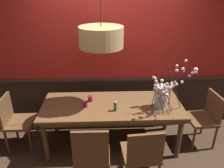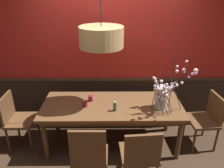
{
  "view_description": "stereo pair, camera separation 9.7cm",
  "coord_description": "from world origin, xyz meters",
  "px_view_note": "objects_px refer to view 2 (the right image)",
  "views": [
    {
      "loc": [
        -0.12,
        -2.91,
        2.43
      ],
      "look_at": [
        0.0,
        0.0,
        1.09
      ],
      "focal_mm": 35.0,
      "sensor_mm": 36.0,
      "label": 1
    },
    {
      "loc": [
        -0.02,
        -2.91,
        2.43
      ],
      "look_at": [
        0.0,
        0.0,
        1.09
      ],
      "focal_mm": 35.0,
      "sensor_mm": 36.0,
      "label": 2
    }
  ],
  "objects_px": {
    "vase_with_blossoms": "(163,96)",
    "condiment_bottle": "(115,106)",
    "chair_head_west_end": "(16,117)",
    "chair_near_side_right": "(140,154)",
    "pendant_lamp": "(101,37)",
    "candle_holder_nearer_center": "(91,98)",
    "candle_holder_nearer_edge": "(85,104)",
    "chair_far_side_left": "(94,93)",
    "chair_head_east_end": "(207,117)",
    "chair_near_side_left": "(89,155)",
    "dining_table": "(112,109)"
  },
  "relations": [
    {
      "from": "chair_near_side_left",
      "to": "candle_holder_nearer_edge",
      "type": "distance_m",
      "value": 0.87
    },
    {
      "from": "chair_near_side_right",
      "to": "candle_holder_nearer_edge",
      "type": "distance_m",
      "value": 1.11
    },
    {
      "from": "candle_holder_nearer_edge",
      "to": "vase_with_blossoms",
      "type": "bearing_deg",
      "value": -3.43
    },
    {
      "from": "chair_near_side_left",
      "to": "vase_with_blossoms",
      "type": "relative_size",
      "value": 1.21
    },
    {
      "from": "candle_holder_nearer_edge",
      "to": "chair_near_side_left",
      "type": "bearing_deg",
      "value": -81.31
    },
    {
      "from": "vase_with_blossoms",
      "to": "chair_near_side_left",
      "type": "bearing_deg",
      "value": -143.26
    },
    {
      "from": "chair_head_east_end",
      "to": "chair_near_side_left",
      "type": "bearing_deg",
      "value": -153.92
    },
    {
      "from": "vase_with_blossoms",
      "to": "candle_holder_nearer_edge",
      "type": "height_order",
      "value": "vase_with_blossoms"
    },
    {
      "from": "chair_head_west_end",
      "to": "condiment_bottle",
      "type": "relative_size",
      "value": 5.95
    },
    {
      "from": "chair_far_side_left",
      "to": "chair_near_side_right",
      "type": "xyz_separation_m",
      "value": [
        0.68,
        -1.7,
        0.0
      ]
    },
    {
      "from": "candle_holder_nearer_edge",
      "to": "condiment_bottle",
      "type": "xyz_separation_m",
      "value": [
        0.45,
        -0.12,
        0.03
      ]
    },
    {
      "from": "condiment_bottle",
      "to": "chair_head_west_end",
      "type": "bearing_deg",
      "value": 173.16
    },
    {
      "from": "chair_near_side_right",
      "to": "candle_holder_nearer_edge",
      "type": "height_order",
      "value": "chair_near_side_right"
    },
    {
      "from": "chair_far_side_left",
      "to": "pendant_lamp",
      "type": "distance_m",
      "value": 1.5
    },
    {
      "from": "chair_near_side_right",
      "to": "candle_holder_nearer_center",
      "type": "height_order",
      "value": "chair_near_side_right"
    },
    {
      "from": "candle_holder_nearer_center",
      "to": "pendant_lamp",
      "type": "xyz_separation_m",
      "value": [
        0.19,
        -0.05,
        0.98
      ]
    },
    {
      "from": "chair_near_side_right",
      "to": "chair_head_east_end",
      "type": "bearing_deg",
      "value": 35.14
    },
    {
      "from": "chair_far_side_left",
      "to": "condiment_bottle",
      "type": "bearing_deg",
      "value": -70.1
    },
    {
      "from": "chair_far_side_left",
      "to": "chair_head_east_end",
      "type": "bearing_deg",
      "value": -25.5
    },
    {
      "from": "chair_near_side_left",
      "to": "condiment_bottle",
      "type": "height_order",
      "value": "chair_near_side_left"
    },
    {
      "from": "chair_far_side_left",
      "to": "pendant_lamp",
      "type": "xyz_separation_m",
      "value": [
        0.19,
        -0.8,
        1.26
      ]
    },
    {
      "from": "dining_table",
      "to": "chair_head_east_end",
      "type": "height_order",
      "value": "chair_head_east_end"
    },
    {
      "from": "chair_head_east_end",
      "to": "vase_with_blossoms",
      "type": "bearing_deg",
      "value": -171.58
    },
    {
      "from": "vase_with_blossoms",
      "to": "candle_holder_nearer_edge",
      "type": "bearing_deg",
      "value": 176.57
    },
    {
      "from": "chair_near_side_left",
      "to": "chair_near_side_right",
      "type": "relative_size",
      "value": 1.09
    },
    {
      "from": "chair_head_west_end",
      "to": "chair_near_side_right",
      "type": "relative_size",
      "value": 0.99
    },
    {
      "from": "candle_holder_nearer_center",
      "to": "chair_head_west_end",
      "type": "bearing_deg",
      "value": -174.64
    },
    {
      "from": "chair_far_side_left",
      "to": "vase_with_blossoms",
      "type": "height_order",
      "value": "vase_with_blossoms"
    },
    {
      "from": "candle_holder_nearer_center",
      "to": "candle_holder_nearer_edge",
      "type": "bearing_deg",
      "value": -111.74
    },
    {
      "from": "dining_table",
      "to": "chair_far_side_left",
      "type": "relative_size",
      "value": 2.38
    },
    {
      "from": "chair_head_west_end",
      "to": "candle_holder_nearer_center",
      "type": "relative_size",
      "value": 9.9
    },
    {
      "from": "dining_table",
      "to": "candle_holder_nearer_center",
      "type": "height_order",
      "value": "candle_holder_nearer_center"
    },
    {
      "from": "chair_near_side_right",
      "to": "dining_table",
      "type": "bearing_deg",
      "value": 112.3
    },
    {
      "from": "vase_with_blossoms",
      "to": "pendant_lamp",
      "type": "xyz_separation_m",
      "value": [
        -0.88,
        0.19,
        0.81
      ]
    },
    {
      "from": "chair_near_side_right",
      "to": "pendant_lamp",
      "type": "relative_size",
      "value": 0.82
    },
    {
      "from": "dining_table",
      "to": "candle_holder_nearer_edge",
      "type": "relative_size",
      "value": 26.28
    },
    {
      "from": "vase_with_blossoms",
      "to": "candle_holder_nearer_edge",
      "type": "relative_size",
      "value": 10.02
    },
    {
      "from": "pendant_lamp",
      "to": "chair_head_west_end",
      "type": "bearing_deg",
      "value": -177.59
    },
    {
      "from": "chair_head_west_end",
      "to": "chair_near_side_left",
      "type": "xyz_separation_m",
      "value": [
        1.24,
        -0.89,
        0.04
      ]
    },
    {
      "from": "chair_far_side_left",
      "to": "chair_near_side_left",
      "type": "bearing_deg",
      "value": -88.09
    },
    {
      "from": "candle_holder_nearer_center",
      "to": "pendant_lamp",
      "type": "distance_m",
      "value": 1.0
    },
    {
      "from": "vase_with_blossoms",
      "to": "condiment_bottle",
      "type": "height_order",
      "value": "vase_with_blossoms"
    },
    {
      "from": "chair_head_west_end",
      "to": "vase_with_blossoms",
      "type": "bearing_deg",
      "value": -3.37
    },
    {
      "from": "chair_head_west_end",
      "to": "chair_near_side_left",
      "type": "bearing_deg",
      "value": -35.8
    },
    {
      "from": "dining_table",
      "to": "chair_near_side_left",
      "type": "relative_size",
      "value": 2.17
    },
    {
      "from": "candle_holder_nearer_center",
      "to": "condiment_bottle",
      "type": "bearing_deg",
      "value": -38.31
    },
    {
      "from": "dining_table",
      "to": "chair_near_side_right",
      "type": "xyz_separation_m",
      "value": [
        0.34,
        -0.83,
        -0.15
      ]
    },
    {
      "from": "chair_head_west_end",
      "to": "pendant_lamp",
      "type": "bearing_deg",
      "value": 2.41
    },
    {
      "from": "vase_with_blossoms",
      "to": "pendant_lamp",
      "type": "relative_size",
      "value": 0.74
    },
    {
      "from": "chair_head_west_end",
      "to": "chair_head_east_end",
      "type": "relative_size",
      "value": 1.01
    }
  ]
}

